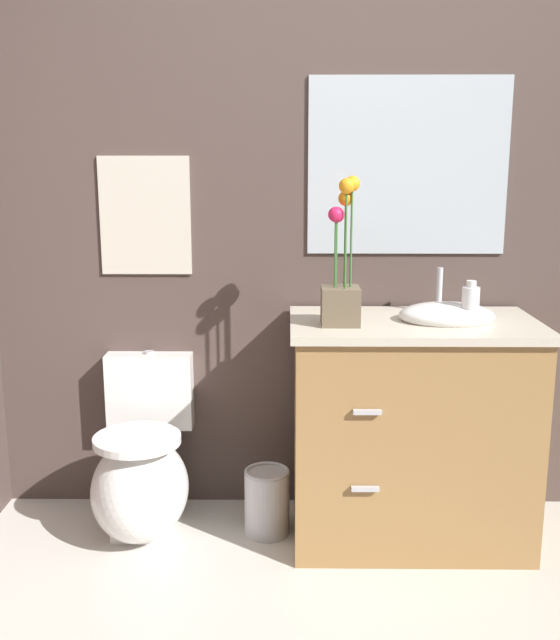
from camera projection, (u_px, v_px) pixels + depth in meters
The scene contains 8 objects.
wall_back at pixel (400, 216), 3.03m from camera, with size 4.62×0.05×2.50m, color #4C3D38.
toilet at pixel (142, 474), 2.97m from camera, with size 0.38×0.59×0.69m.
vanity_cabinet at pixel (411, 428), 2.89m from camera, with size 0.94×0.56×1.06m.
flower_vase at pixel (341, 280), 2.70m from camera, with size 0.14×0.14×0.54m.
soap_bottle at pixel (470, 305), 2.72m from camera, with size 0.06×0.06×0.16m.
trash_bin at pixel (267, 501), 2.97m from camera, with size 0.18×0.18×0.27m.
wall_poster at pixel (145, 216), 3.02m from camera, with size 0.37×0.01×0.48m, color beige.
wall_mirror at pixel (408, 166), 2.96m from camera, with size 0.80×0.01×0.70m, color #B2BCC6.
Camera 1 is at (-0.25, -1.60, 1.48)m, focal length 41.60 mm.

